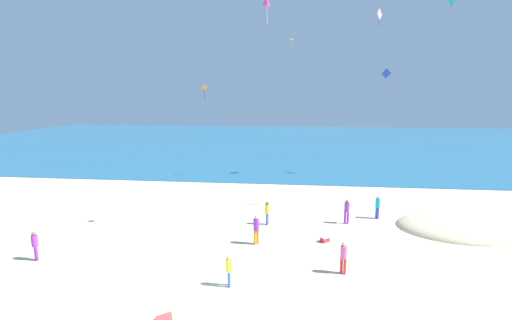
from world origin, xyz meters
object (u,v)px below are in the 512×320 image
Objects in this scene: person_0 at (256,228)px; person_4 at (344,255)px; kite_pink at (380,14)px; kite_blue at (386,73)px; kite_yellow at (291,40)px; cooler_box at (325,239)px; beach_chair_far_right at (163,320)px; person_1 at (267,212)px; person_6 at (378,205)px; person_3 at (347,210)px; kite_magenta at (267,1)px; person_5 at (35,244)px; person_2 at (229,269)px; kite_orange at (204,88)px.

person_0 reaches higher than person_4.
kite_pink is 1.13× the size of kite_blue.
kite_yellow is at bearing -165.19° from kite_blue.
cooler_box is 0.36× the size of person_4.
person_0 is at bearing -56.91° from beach_chair_far_right.
person_4 is at bearing -81.20° from kite_yellow.
person_6 is (7.31, 1.92, 0.05)m from person_1.
person_4 is (4.37, -2.78, -0.06)m from person_0.
person_3 is 13.42m from kite_magenta.
person_3 reaches higher than cooler_box.
kite_yellow reaches higher than person_5.
kite_yellow reaches higher than person_4.
kite_pink is (20.46, 19.62, 14.62)m from person_5.
person_0 is at bearing 9.80° from person_6.
person_2 is 0.94× the size of kite_orange.
kite_magenta is at bearing -121.54° from kite_pink.
kite_orange reaches higher than person_2.
person_1 is 1.09× the size of kite_yellow.
beach_chair_far_right is at bearing -118.43° from kite_blue.
person_0 is (2.60, 7.31, 0.70)m from beach_chair_far_right.
person_2 is at bearing 25.21° from person_6.
person_0 is 1.08× the size of kite_pink.
kite_magenta is at bearing -56.08° from beach_chair_far_right.
person_4 is 8.40m from person_6.
person_0 is 1.12× the size of kite_magenta.
beach_chair_far_right is 13.71m from person_3.
kite_blue is at bearing 63.73° from person_1.
person_3 reaches higher than person_1.
kite_magenta is (0.02, -1.48, 12.28)m from person_1.
person_5 reaches higher than person_1.
person_3 is 17.71m from person_5.
person_3 is 1.02× the size of person_6.
person_6 is (2.21, 1.18, -0.02)m from person_3.
kite_yellow is at bearing 74.89° from person_2.
kite_orange reaches higher than person_4.
person_2 is 5.36m from person_4.
person_4 is 24.76m from kite_pink.
person_3 is 1.07× the size of person_5.
kite_orange is at bearing -17.18° from person_0.
person_4 is at bearing 9.74° from person_2.
person_6 is 18.72m from kite_pink.
kite_pink is (5.23, 19.31, 14.60)m from person_4.
person_1 is 17.23m from kite_yellow.
person_3 is (5.10, 0.74, 0.06)m from person_1.
person_0 is at bearing 131.79° from person_3.
kite_pink reaches higher than person_3.
cooler_box is at bearing 40.27° from person_2.
kite_blue is at bearing -73.12° from person_0.
person_1 is at bearing -8.15° from person_6.
person_0 reaches higher than person_2.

